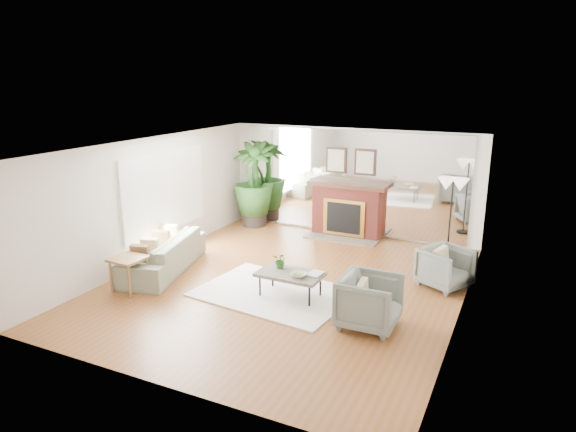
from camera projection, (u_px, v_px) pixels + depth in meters
The scene contains 18 objects.
ground at pixel (286, 284), 9.30m from camera, with size 7.00×7.00×0.00m, color brown.
wall_left at pixel (151, 201), 10.21m from camera, with size 0.02×7.00×2.50m, color silver.
wall_right at pixel (465, 240), 7.73m from camera, with size 0.02×7.00×2.50m, color silver.
wall_back at pixel (351, 182), 12.01m from camera, with size 6.00×0.02×2.50m, color silver.
mirror_panel at pixel (350, 182), 11.99m from camera, with size 5.40×0.04×2.40m, color silver.
window_panel at pixel (165, 192), 10.52m from camera, with size 0.04×2.40×1.50m, color #B2E09E.
fireplace at pixel (347, 209), 11.96m from camera, with size 1.85×0.83×2.05m.
area_rug at pixel (274, 293), 8.90m from camera, with size 2.55×1.82×0.03m, color silver.
coffee_table at pixel (290, 275), 8.65m from camera, with size 1.11×0.66×0.44m.
sofa at pixel (163, 254), 9.88m from camera, with size 2.30×0.90×0.67m, color gray.
armchair_back at pixel (445, 268), 9.10m from camera, with size 0.77×0.80×0.72m, color slate.
armchair_front at pixel (370, 302), 7.64m from camera, with size 0.85×0.88×0.80m, color slate.
side_table at pixel (128, 263), 8.87m from camera, with size 0.58×0.58×0.62m.
potted_ficus at pixel (254, 181), 12.69m from camera, with size 1.14×1.14×2.11m.
floor_lamp at pixel (453, 191), 9.79m from camera, with size 0.58×0.32×1.78m.
tabletop_plant at pixel (281, 260), 8.82m from camera, with size 0.26×0.22×0.29m, color #336023.
fruit_bowl at pixel (299, 275), 8.46m from camera, with size 0.26×0.26×0.07m, color #98653D.
book at pixel (309, 272), 8.63m from camera, with size 0.22×0.30×0.02m, color #98653D.
Camera 1 is at (3.75, -7.79, 3.64)m, focal length 32.00 mm.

